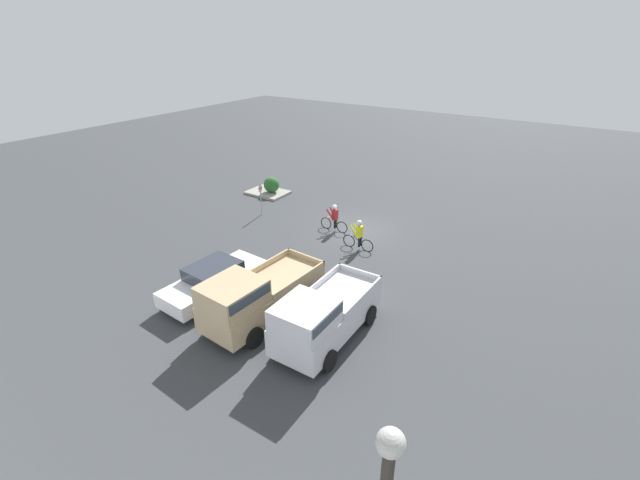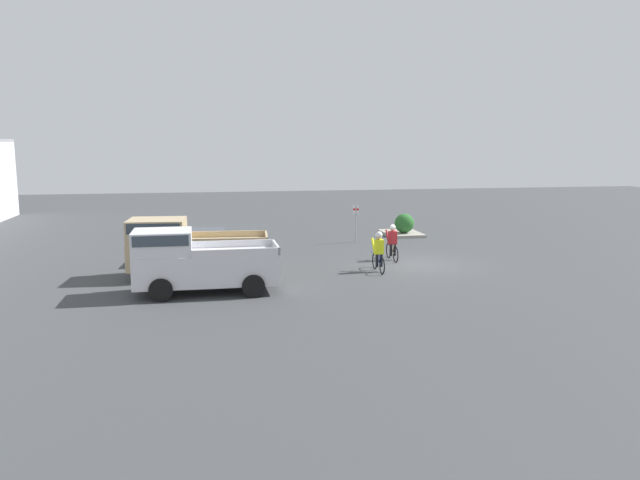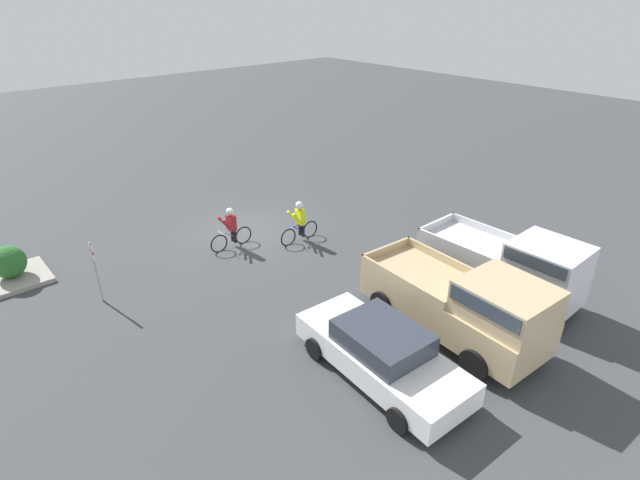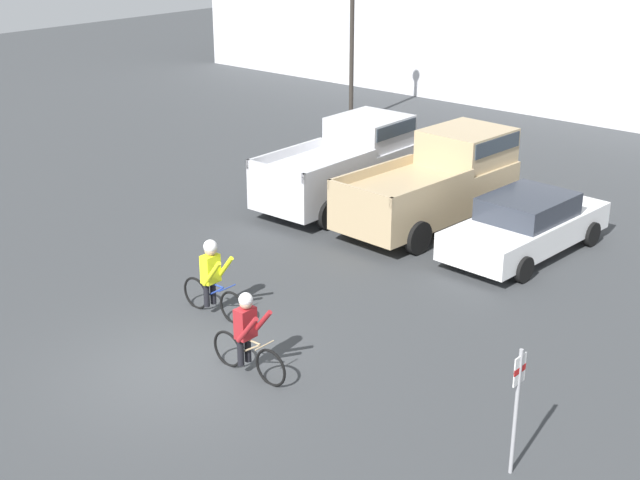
# 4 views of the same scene
# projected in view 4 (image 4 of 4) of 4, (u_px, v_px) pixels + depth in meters

# --- Properties ---
(ground_plane) EXTENTS (80.00, 80.00, 0.00)m
(ground_plane) POSITION_uv_depth(u_px,v_px,m) (179.00, 369.00, 16.03)
(ground_plane) COLOR #383A3D
(pickup_truck_0) EXTENTS (2.20, 4.92, 2.23)m
(pickup_truck_0) POSITION_uv_depth(u_px,v_px,m) (345.00, 163.00, 24.32)
(pickup_truck_0) COLOR silver
(pickup_truck_0) RESTS_ON ground_plane
(pickup_truck_1) EXTENTS (2.51, 5.43, 2.27)m
(pickup_truck_1) POSITION_uv_depth(u_px,v_px,m) (439.00, 179.00, 22.84)
(pickup_truck_1) COLOR tan
(pickup_truck_1) RESTS_ON ground_plane
(sedan_0) EXTENTS (2.23, 4.85, 1.44)m
(sedan_0) POSITION_uv_depth(u_px,v_px,m) (526.00, 225.00, 21.01)
(sedan_0) COLOR white
(sedan_0) RESTS_ON ground_plane
(cyclist_0) EXTENTS (1.77, 0.46, 1.61)m
(cyclist_0) POSITION_uv_depth(u_px,v_px,m) (247.00, 334.00, 15.58)
(cyclist_0) COLOR black
(cyclist_0) RESTS_ON ground_plane
(cyclist_1) EXTENTS (1.78, 0.46, 1.66)m
(cyclist_1) POSITION_uv_depth(u_px,v_px,m) (212.00, 276.00, 17.81)
(cyclist_1) COLOR black
(cyclist_1) RESTS_ON ground_plane
(fire_lane_sign) EXTENTS (0.06, 0.30, 2.05)m
(fire_lane_sign) POSITION_uv_depth(u_px,v_px,m) (517.00, 399.00, 12.72)
(fire_lane_sign) COLOR #9E9EA3
(fire_lane_sign) RESTS_ON ground_plane
(lamppost) EXTENTS (0.36, 0.36, 6.32)m
(lamppost) POSITION_uv_depth(u_px,v_px,m) (352.00, 21.00, 31.96)
(lamppost) COLOR #2D2823
(lamppost) RESTS_ON ground_plane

